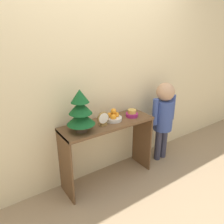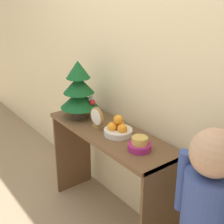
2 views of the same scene
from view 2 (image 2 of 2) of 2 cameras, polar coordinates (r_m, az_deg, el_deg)
back_wall at (r=2.17m, az=4.49°, el=10.13°), size 7.00×0.05×2.50m
console_table at (r=2.27m, az=-0.44°, el=-7.56°), size 1.09×0.37×0.75m
mini_tree at (r=2.36m, az=-6.08°, el=4.11°), size 0.29×0.29×0.44m
fruit_bowl at (r=2.11m, az=1.12°, el=-3.10°), size 0.19×0.19×0.14m
singing_bowl at (r=1.93m, az=5.06°, el=-5.97°), size 0.14×0.14×0.09m
desk_clock at (r=2.20m, az=-2.79°, el=-1.14°), size 0.14×0.04×0.16m
child_figure at (r=1.68m, az=17.06°, el=-15.89°), size 0.40×0.25×1.10m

